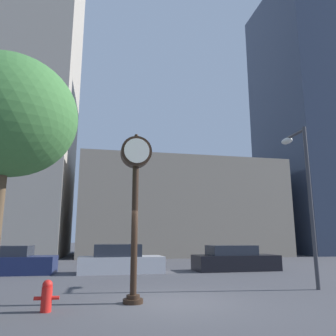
{
  "coord_description": "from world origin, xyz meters",
  "views": [
    {
      "loc": [
        -1.98,
        -9.35,
        1.76
      ],
      "look_at": [
        2.15,
        10.8,
        6.11
      ],
      "focal_mm": 35.0,
      "sensor_mm": 36.0,
      "label": 1
    }
  ],
  "objects": [
    {
      "name": "building_tall_tower",
      "position": [
        -12.08,
        24.0,
        20.36
      ],
      "size": [
        13.92,
        12.0,
        40.72
      ],
      "color": "#ADA393",
      "rests_on": "ground_plane"
    },
    {
      "name": "car_black",
      "position": [
        5.23,
        7.88,
        0.56
      ],
      "size": [
        4.52,
        1.88,
        1.32
      ],
      "rotation": [
        0.0,
        0.0,
        0.01
      ],
      "color": "black",
      "rests_on": "ground_plane"
    },
    {
      "name": "ground_plane",
      "position": [
        0.0,
        0.0,
        0.0
      ],
      "size": [
        200.0,
        200.0,
        0.0
      ],
      "primitive_type": "plane",
      "color": "#424247"
    },
    {
      "name": "bare_tree",
      "position": [
        -4.27,
        -1.26,
        4.61
      ],
      "size": [
        3.28,
        3.28,
        6.1
      ],
      "color": "brown",
      "rests_on": "ground_plane"
    },
    {
      "name": "fire_hydrant_near",
      "position": [
        -3.17,
        -0.55,
        0.38
      ],
      "size": [
        0.59,
        0.25,
        0.74
      ],
      "color": "red",
      "rests_on": "ground_plane"
    },
    {
      "name": "building_glass_modern",
      "position": [
        21.99,
        24.0,
        16.04
      ],
      "size": [
        8.82,
        12.0,
        32.07
      ],
      "color": "#2D384C",
      "rests_on": "ground_plane"
    },
    {
      "name": "building_storefront_row",
      "position": [
        5.78,
        24.0,
        4.51
      ],
      "size": [
        19.28,
        12.0,
        9.02
      ],
      "color": "gray",
      "rests_on": "ground_plane"
    },
    {
      "name": "street_lamp_right",
      "position": [
        5.43,
        1.55,
        3.93
      ],
      "size": [
        0.36,
        1.57,
        5.84
      ],
      "color": "#38383D",
      "rests_on": "ground_plane"
    },
    {
      "name": "car_navy",
      "position": [
        -6.28,
        8.29,
        0.57
      ],
      "size": [
        4.39,
        1.96,
        1.35
      ],
      "rotation": [
        0.0,
        0.0,
        -0.03
      ],
      "color": "#19234C",
      "rests_on": "ground_plane"
    },
    {
      "name": "car_silver",
      "position": [
        -0.92,
        7.87,
        0.59
      ],
      "size": [
        4.25,
        1.88,
        1.41
      ],
      "rotation": [
        0.0,
        0.0,
        0.02
      ],
      "color": "#BCBCC1",
      "rests_on": "ground_plane"
    },
    {
      "name": "street_clock",
      "position": [
        -1.02,
        0.07,
        3.32
      ],
      "size": [
        0.9,
        0.55,
        4.8
      ],
      "color": "black",
      "rests_on": "ground_plane"
    }
  ]
}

